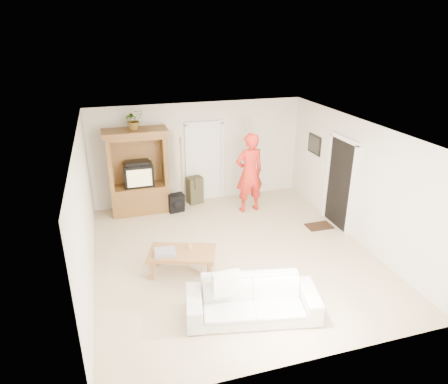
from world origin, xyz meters
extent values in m
plane|color=tan|center=(0.00, 0.00, 0.00)|extent=(6.00, 6.00, 0.00)
plane|color=white|center=(0.00, 0.00, 2.60)|extent=(6.00, 6.00, 0.00)
plane|color=silver|center=(0.00, 3.00, 1.30)|extent=(5.50, 0.00, 5.50)
plane|color=silver|center=(0.00, -3.00, 1.30)|extent=(5.50, 0.00, 5.50)
plane|color=silver|center=(-2.75, 0.00, 1.30)|extent=(0.00, 6.00, 6.00)
plane|color=silver|center=(2.75, 0.00, 1.30)|extent=(0.00, 6.00, 6.00)
cube|color=brown|center=(-1.60, 2.65, 0.35)|extent=(1.40, 0.60, 0.70)
cube|color=brown|center=(-2.25, 2.65, 1.30)|extent=(0.10, 0.60, 1.20)
cube|color=brown|center=(-0.95, 2.65, 1.30)|extent=(0.10, 0.60, 1.20)
cube|color=brown|center=(-1.60, 2.92, 1.30)|extent=(1.40, 0.06, 1.20)
cube|color=brown|center=(-1.60, 2.65, 1.95)|extent=(1.40, 0.60, 0.10)
cube|color=brown|center=(-1.60, 2.65, 2.05)|extent=(1.52, 0.68, 0.10)
cube|color=brown|center=(-0.62, 2.18, 1.30)|extent=(0.16, 0.67, 1.15)
cube|color=black|center=(-1.60, 2.68, 0.97)|extent=(0.70, 0.52, 0.55)
cube|color=tan|center=(-1.60, 2.41, 0.98)|extent=(0.58, 0.02, 0.42)
cube|color=black|center=(-1.60, 2.65, 1.29)|extent=(0.55, 0.35, 0.08)
cube|color=olive|center=(-1.60, 2.37, 0.45)|extent=(1.19, 0.03, 0.25)
cube|color=white|center=(0.15, 2.97, 1.02)|extent=(0.85, 0.05, 2.04)
cube|color=black|center=(2.73, 0.60, 1.02)|extent=(0.05, 0.90, 2.04)
cube|color=black|center=(2.73, 1.90, 1.60)|extent=(0.03, 0.60, 0.48)
cube|color=#382316|center=(2.30, 0.60, 0.01)|extent=(0.60, 0.40, 0.02)
imported|color=#4C7238|center=(-1.60, 2.63, 2.34)|extent=(0.52, 0.49, 0.48)
imported|color=red|center=(1.02, 1.94, 1.00)|extent=(0.78, 0.56, 2.01)
imported|color=silver|center=(-0.29, -1.88, 0.31)|extent=(2.22, 1.21, 0.61)
cube|color=olive|center=(-1.13, -0.35, 0.42)|extent=(1.38, 1.03, 0.07)
cube|color=olive|center=(-1.72, -0.42, 0.20)|extent=(0.08, 0.08, 0.39)
cube|color=olive|center=(-1.55, 0.06, 0.20)|extent=(0.08, 0.08, 0.39)
cube|color=olive|center=(-0.70, -0.77, 0.20)|extent=(0.08, 0.08, 0.39)
cube|color=olive|center=(-0.54, -0.28, 0.20)|extent=(0.08, 0.08, 0.39)
cube|color=#CD4466|center=(-1.44, -0.35, 0.50)|extent=(0.41, 0.32, 0.08)
cylinder|color=tan|center=(-0.96, -0.30, 0.51)|extent=(0.08, 0.08, 0.10)
camera|label=1|loc=(-2.20, -6.74, 4.33)|focal=32.00mm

